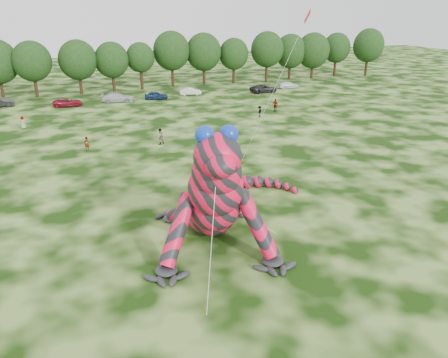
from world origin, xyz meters
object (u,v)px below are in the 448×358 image
at_px(tree_9, 141,66).
at_px(spectator_4, 23,122).
at_px(tree_10, 172,59).
at_px(tree_13, 267,57).
at_px(flying_kite, 302,29).
at_px(tree_14, 290,57).
at_px(tree_6, 33,69).
at_px(car_5, 190,91).
at_px(inflatable_gecko, 209,171).
at_px(car_6, 264,89).
at_px(tree_8, 112,67).
at_px(tree_15, 313,56).
at_px(spectator_3, 275,105).
at_px(car_3, 117,98).
at_px(tree_11, 204,59).
at_px(tree_16, 336,54).
at_px(spectator_1, 160,136).
at_px(tree_17, 368,52).
at_px(car_1, 0,103).
at_px(car_7, 288,85).
at_px(car_4, 156,95).
at_px(tree_7, 79,67).
at_px(car_2, 68,102).
at_px(spectator_0, 87,144).
at_px(tree_12, 234,61).
at_px(spectator_2, 260,111).

relative_size(tree_9, spectator_4, 5.19).
distance_m(tree_10, tree_13, 19.79).
relative_size(flying_kite, tree_9, 1.78).
bearing_deg(tree_14, tree_6, -177.71).
bearing_deg(car_5, spectator_4, 129.56).
xyz_separation_m(inflatable_gecko, tree_14, (38.61, 58.51, 0.37)).
relative_size(tree_14, car_6, 1.85).
height_order(tree_8, spectator_4, tree_8).
distance_m(tree_15, car_6, 21.05).
bearing_deg(car_5, inflatable_gecko, 176.18).
bearing_deg(tree_13, flying_kite, -113.51).
xyz_separation_m(flying_kite, spectator_3, (11.31, 25.64, -12.20)).
relative_size(flying_kite, car_3, 3.03).
relative_size(tree_11, spectator_4, 6.02).
xyz_separation_m(tree_16, spectator_4, (-64.32, -24.98, -3.85)).
xyz_separation_m(tree_16, spectator_1, (-49.28, -38.00, -3.75)).
height_order(tree_10, tree_11, tree_10).
distance_m(tree_17, car_1, 75.27).
xyz_separation_m(tree_11, car_6, (7.53, -11.91, -4.33)).
height_order(car_5, car_7, car_7).
bearing_deg(inflatable_gecko, spectator_1, 98.18).
xyz_separation_m(tree_13, spectator_3, (-10.89, -25.41, -4.14)).
xyz_separation_m(tree_17, car_6, (-30.63, -10.38, -4.44)).
bearing_deg(tree_9, car_4, -87.68).
bearing_deg(tree_7, car_6, -18.52).
xyz_separation_m(car_1, spectator_3, (39.11, -18.12, 0.22)).
bearing_deg(car_2, car_4, -84.49).
xyz_separation_m(tree_9, tree_15, (37.41, 0.43, 0.48)).
height_order(spectator_0, spectator_4, spectator_4).
height_order(flying_kite, tree_15, flying_kite).
xyz_separation_m(car_2, spectator_1, (9.04, -25.18, 0.31)).
bearing_deg(tree_6, tree_16, 2.44).
bearing_deg(tree_7, tree_17, -0.13).
distance_m(tree_12, car_7, 12.66).
bearing_deg(tree_12, tree_10, 176.20).
bearing_deg(flying_kite, spectator_3, 66.19).
relative_size(tree_13, car_1, 2.36).
height_order(tree_9, car_5, tree_9).
bearing_deg(tree_13, car_3, -162.68).
xyz_separation_m(tree_16, tree_17, (6.50, -2.71, 0.46)).
xyz_separation_m(tree_9, car_4, (0.42, -10.29, -3.66)).
distance_m(car_3, car_7, 32.71).
height_order(inflatable_gecko, tree_14, tree_14).
relative_size(tree_9, tree_13, 0.86).
relative_size(car_4, spectator_1, 2.11).
distance_m(tree_7, tree_14, 43.58).
distance_m(tree_15, spectator_2, 38.61).
distance_m(tree_10, tree_17, 44.59).
bearing_deg(spectator_4, car_4, -166.46).
relative_size(tree_14, car_5, 2.48).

